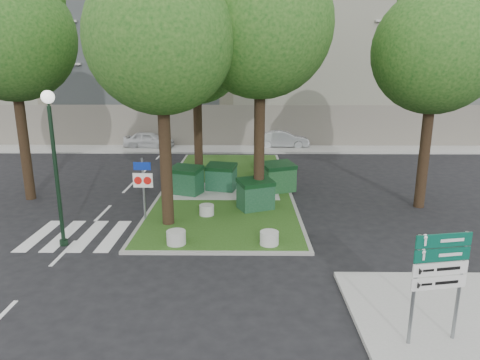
{
  "coord_description": "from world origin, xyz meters",
  "views": [
    {
      "loc": [
        1.41,
        -12.84,
        5.8
      ],
      "look_at": [
        1.24,
        1.83,
        2.0
      ],
      "focal_mm": 32.0,
      "sensor_mm": 36.0,
      "label": 1
    }
  ],
  "objects_px": {
    "dumpster_c": "(256,194)",
    "car_silver": "(283,139)",
    "directional_sign": "(439,271)",
    "car_white": "(149,140)",
    "tree_street_right": "(439,39)",
    "bollard_right": "(269,238)",
    "bollard_mid": "(207,210)",
    "traffic_sign_pole": "(143,181)",
    "litter_bin": "(260,166)",
    "dumpster_d": "(278,177)",
    "dumpster_b": "(221,177)",
    "tree_median_near_left": "(163,24)",
    "tree_median_mid": "(198,45)",
    "tree_median_far": "(261,22)",
    "tree_street_left": "(12,24)",
    "dumpster_a": "(186,180)",
    "bollard_left": "(176,237)",
    "street_lamp": "(54,151)",
    "tree_median_near_right": "(263,10)"
  },
  "relations": [
    {
      "from": "dumpster_a",
      "to": "traffic_sign_pole",
      "type": "xyz_separation_m",
      "value": [
        -1.16,
        -3.54,
        0.87
      ]
    },
    {
      "from": "dumpster_d",
      "to": "car_white",
      "type": "height_order",
      "value": "dumpster_d"
    },
    {
      "from": "bollard_left",
      "to": "dumpster_b",
      "type": "bearing_deg",
      "value": 80.29
    },
    {
      "from": "dumpster_c",
      "to": "bollard_mid",
      "type": "xyz_separation_m",
      "value": [
        -1.98,
        -0.85,
        -0.42
      ]
    },
    {
      "from": "bollard_mid",
      "to": "traffic_sign_pole",
      "type": "xyz_separation_m",
      "value": [
        -2.38,
        -0.47,
        1.3
      ]
    },
    {
      "from": "tree_median_near_left",
      "to": "street_lamp",
      "type": "relative_size",
      "value": 2.03
    },
    {
      "from": "bollard_right",
      "to": "car_white",
      "type": "height_order",
      "value": "car_white"
    },
    {
      "from": "tree_median_mid",
      "to": "dumpster_d",
      "type": "height_order",
      "value": "tree_median_mid"
    },
    {
      "from": "tree_street_right",
      "to": "litter_bin",
      "type": "bearing_deg",
      "value": 139.03
    },
    {
      "from": "tree_median_far",
      "to": "tree_street_left",
      "type": "bearing_deg",
      "value": -150.72
    },
    {
      "from": "tree_street_right",
      "to": "tree_median_near_right",
      "type": "bearing_deg",
      "value": -175.91
    },
    {
      "from": "dumpster_c",
      "to": "car_silver",
      "type": "distance_m",
      "value": 15.38
    },
    {
      "from": "tree_median_far",
      "to": "directional_sign",
      "type": "bearing_deg",
      "value": -79.37
    },
    {
      "from": "dumpster_b",
      "to": "traffic_sign_pole",
      "type": "bearing_deg",
      "value": -109.79
    },
    {
      "from": "tree_median_mid",
      "to": "tree_street_left",
      "type": "xyz_separation_m",
      "value": [
        -7.5,
        -3.0,
        0.67
      ]
    },
    {
      "from": "tree_median_far",
      "to": "car_silver",
      "type": "height_order",
      "value": "tree_median_far"
    },
    {
      "from": "dumpster_a",
      "to": "street_lamp",
      "type": "xyz_separation_m",
      "value": [
        -3.42,
        -5.9,
        2.49
      ]
    },
    {
      "from": "dumpster_d",
      "to": "bollard_left",
      "type": "xyz_separation_m",
      "value": [
        -3.88,
        -6.52,
        -0.46
      ]
    },
    {
      "from": "tree_street_right",
      "to": "dumpster_c",
      "type": "relative_size",
      "value": 5.96
    },
    {
      "from": "dumpster_d",
      "to": "car_silver",
      "type": "height_order",
      "value": "dumpster_d"
    },
    {
      "from": "tree_median_near_right",
      "to": "traffic_sign_pole",
      "type": "distance_m",
      "value": 7.99
    },
    {
      "from": "tree_median_near_right",
      "to": "tree_street_right",
      "type": "height_order",
      "value": "tree_median_near_right"
    },
    {
      "from": "tree_street_right",
      "to": "car_white",
      "type": "xyz_separation_m",
      "value": [
        -14.92,
        14.01,
        -6.34
      ]
    },
    {
      "from": "dumpster_c",
      "to": "car_silver",
      "type": "height_order",
      "value": "dumpster_c"
    },
    {
      "from": "tree_street_right",
      "to": "litter_bin",
      "type": "height_order",
      "value": "tree_street_right"
    },
    {
      "from": "traffic_sign_pole",
      "to": "tree_median_near_right",
      "type": "bearing_deg",
      "value": 20.93
    },
    {
      "from": "bollard_left",
      "to": "street_lamp",
      "type": "height_order",
      "value": "street_lamp"
    },
    {
      "from": "tree_median_near_right",
      "to": "tree_street_right",
      "type": "bearing_deg",
      "value": 4.09
    },
    {
      "from": "dumpster_c",
      "to": "street_lamp",
      "type": "xyz_separation_m",
      "value": [
        -6.62,
        -3.66,
        2.51
      ]
    },
    {
      "from": "tree_street_right",
      "to": "dumpster_d",
      "type": "height_order",
      "value": "tree_street_right"
    },
    {
      "from": "tree_median_far",
      "to": "bollard_left",
      "type": "height_order",
      "value": "tree_median_far"
    },
    {
      "from": "tree_street_right",
      "to": "bollard_right",
      "type": "xyz_separation_m",
      "value": [
        -6.86,
        -4.56,
        -6.64
      ]
    },
    {
      "from": "directional_sign",
      "to": "car_white",
      "type": "distance_m",
      "value": 26.34
    },
    {
      "from": "dumpster_c",
      "to": "car_silver",
      "type": "xyz_separation_m",
      "value": [
        2.42,
        15.19,
        -0.1
      ]
    },
    {
      "from": "dumpster_b",
      "to": "car_white",
      "type": "xyz_separation_m",
      "value": [
        -6.09,
        11.86,
        -0.1
      ]
    },
    {
      "from": "tree_street_left",
      "to": "dumpster_d",
      "type": "bearing_deg",
      "value": 4.84
    },
    {
      "from": "tree_median_far",
      "to": "directional_sign",
      "type": "height_order",
      "value": "tree_median_far"
    },
    {
      "from": "bollard_left",
      "to": "car_white",
      "type": "distance_m",
      "value": 19.22
    },
    {
      "from": "dumpster_c",
      "to": "bollard_left",
      "type": "xyz_separation_m",
      "value": [
        -2.75,
        -3.81,
        -0.4
      ]
    },
    {
      "from": "dumpster_c",
      "to": "tree_median_near_left",
      "type": "bearing_deg",
      "value": -175.4
    },
    {
      "from": "tree_median_far",
      "to": "tree_street_right",
      "type": "height_order",
      "value": "tree_median_far"
    },
    {
      "from": "dumpster_a",
      "to": "bollard_mid",
      "type": "xyz_separation_m",
      "value": [
        1.22,
        -3.08,
        -0.43
      ]
    },
    {
      "from": "dumpster_c",
      "to": "bollard_right",
      "type": "xyz_separation_m",
      "value": [
        0.37,
        -3.81,
        -0.41
      ]
    },
    {
      "from": "tree_street_right",
      "to": "bollard_right",
      "type": "height_order",
      "value": "tree_street_right"
    },
    {
      "from": "tree_median_near_right",
      "to": "car_silver",
      "type": "distance_m",
      "value": 16.79
    },
    {
      "from": "tree_median_near_right",
      "to": "car_white",
      "type": "relative_size",
      "value": 3.04
    },
    {
      "from": "tree_median_near_left",
      "to": "dumpster_d",
      "type": "height_order",
      "value": "tree_median_near_left"
    },
    {
      "from": "street_lamp",
      "to": "dumpster_b",
      "type": "bearing_deg",
      "value": 52.59
    },
    {
      "from": "tree_street_left",
      "to": "tree_street_right",
      "type": "height_order",
      "value": "tree_street_left"
    },
    {
      "from": "dumpster_a",
      "to": "tree_median_mid",
      "type": "bearing_deg",
      "value": 101.46
    }
  ]
}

